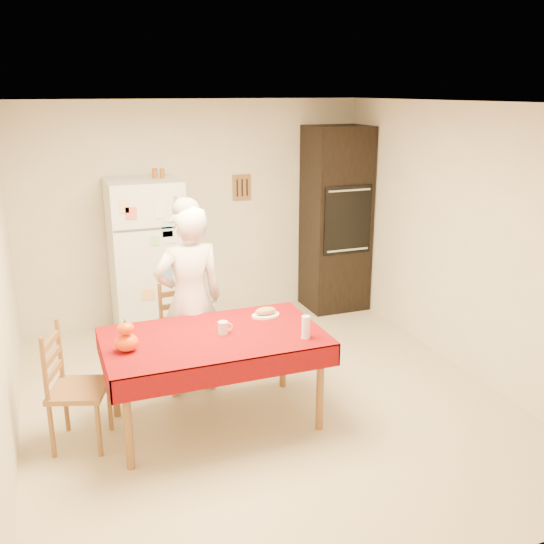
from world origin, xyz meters
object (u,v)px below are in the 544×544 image
oven_cabinet (336,219)px  coffee_mug (223,328)px  chair_far (184,331)px  bread_plate (266,315)px  pumpkin_lower (127,342)px  refrigerator (147,258)px  chair_left (70,383)px  dining_table (214,343)px  wine_glass (306,327)px  seated_woman (190,301)px

oven_cabinet → coffee_mug: 2.99m
chair_far → bread_plate: (0.58, -0.54, 0.26)m
chair_far → pumpkin_lower: bearing=-129.2°
oven_cabinet → pumpkin_lower: size_ratio=12.69×
refrigerator → chair_left: refrigerator is taller
bread_plate → dining_table: bearing=-155.3°
oven_cabinet → dining_table: size_ratio=1.29×
bread_plate → wine_glass: bearing=-76.4°
refrigerator → wine_glass: refrigerator is taller
chair_left → wine_glass: (1.74, -0.39, 0.34)m
wine_glass → chair_left: bearing=167.5°
coffee_mug → pumpkin_lower: bearing=-175.5°
oven_cabinet → dining_table: bearing=-134.6°
seated_woman → bread_plate: (0.56, -0.39, -0.07)m
oven_cabinet → wine_glass: oven_cabinet is taller
chair_left → pumpkin_lower: (0.42, -0.14, 0.32)m
refrigerator → oven_cabinet: size_ratio=0.77×
chair_left → chair_far: bearing=-37.3°
refrigerator → pumpkin_lower: (-0.52, -2.17, -0.02)m
refrigerator → dining_table: bearing=-85.9°
bread_plate → oven_cabinet: bearing=50.0°
dining_table → bread_plate: bread_plate is taller
oven_cabinet → coffee_mug: oven_cabinet is taller
refrigerator → coffee_mug: (0.23, -2.11, -0.04)m
chair_left → wine_glass: bearing=-83.8°
dining_table → chair_far: bearing=94.6°
dining_table → wine_glass: size_ratio=9.66×
pumpkin_lower → wine_glass: bearing=-10.4°
oven_cabinet → dining_table: 3.06m
refrigerator → chair_left: 2.26m
wine_glass → pumpkin_lower: bearing=169.6°
seated_woman → bread_plate: 0.68m
oven_cabinet → bread_plate: 2.53m
chair_left → wine_glass: size_ratio=5.40×
oven_cabinet → pumpkin_lower: oven_cabinet is taller
refrigerator → bread_plate: (0.67, -1.87, -0.08)m
refrigerator → bread_plate: size_ratio=7.08×
refrigerator → wine_glass: 2.54m
refrigerator → oven_cabinet: bearing=1.2°
refrigerator → seated_woman: (0.11, -1.48, -0.01)m
refrigerator → chair_far: (0.09, -1.33, -0.34)m
pumpkin_lower → wine_glass: size_ratio=0.98×
wine_glass → coffee_mug: bearing=152.3°
oven_cabinet → chair_far: (-2.19, -1.38, -0.59)m
coffee_mug → wine_glass: wine_glass is taller
chair_far → coffee_mug: bearing=-82.9°
coffee_mug → bread_plate: coffee_mug is taller
chair_left → bread_plate: chair_left is taller
chair_left → bread_plate: size_ratio=3.96×
pumpkin_lower → bread_plate: size_ratio=0.72×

